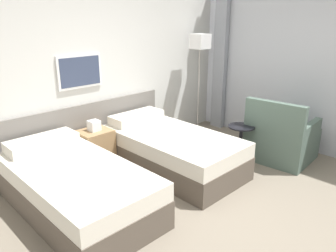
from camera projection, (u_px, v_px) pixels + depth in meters
name	position (u px, v px, depth m)	size (l,w,h in m)	color
ground_plane	(219.00, 214.00, 3.49)	(16.00, 16.00, 0.00)	slate
wall_headboard	(96.00, 69.00, 4.54)	(10.00, 0.10, 2.70)	silver
wall_window	(332.00, 65.00, 4.63)	(0.21, 4.66, 2.70)	white
bed_near_door	(75.00, 187.00, 3.52)	(1.01, 1.95, 0.64)	brown
bed_near_window	(171.00, 150.00, 4.48)	(1.01, 1.95, 0.64)	brown
nightstand	(96.00, 148.00, 4.48)	(0.42, 0.38, 0.68)	#9E7A51
floor_lamp	(200.00, 49.00, 5.41)	(0.26, 0.26, 1.72)	#9E9993
side_table	(241.00, 137.00, 4.64)	(0.37, 0.37, 0.54)	black
armchair	(281.00, 140.00, 4.74)	(0.87, 0.89, 0.93)	#4C6056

